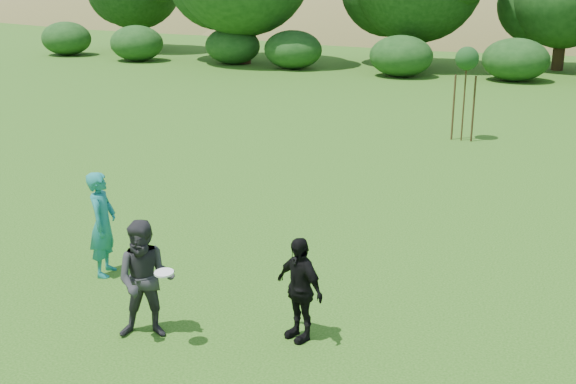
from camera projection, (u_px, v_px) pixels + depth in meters
name	position (u px, v px, depth m)	size (l,w,h in m)	color
ground	(211.00, 313.00, 11.14)	(120.00, 120.00, 0.00)	#19470C
player_teal	(103.00, 224.00, 12.31)	(0.67, 0.44, 1.84)	#1A7673
player_grey	(146.00, 280.00, 10.20)	(0.86, 0.67, 1.76)	#2B2A2D
player_black	(299.00, 289.00, 10.18)	(0.90, 0.38, 1.54)	black
frisbee	(164.00, 273.00, 9.80)	(0.27, 0.27, 0.04)	white
sapling	(467.00, 61.00, 21.46)	(0.70, 0.70, 2.85)	#3C2A17
hillside	(533.00, 138.00, 74.88)	(150.00, 72.00, 52.00)	olive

